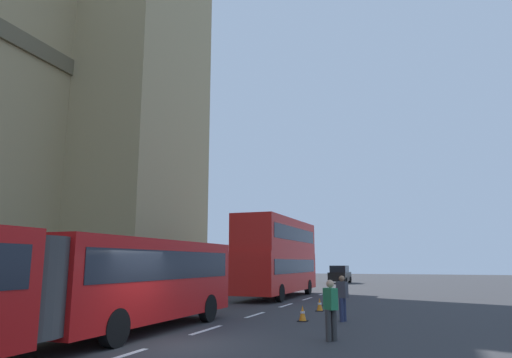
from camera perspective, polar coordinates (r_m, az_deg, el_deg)
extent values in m
plane|color=#333335|center=(13.17, -12.24, -19.77)|extent=(160.00, 160.00, 0.00)
cube|color=silver|center=(11.80, -16.90, -20.67)|extent=(2.20, 0.16, 0.01)
cube|color=silver|center=(15.70, -6.26, -18.38)|extent=(2.20, 0.16, 0.01)
cube|color=silver|center=(19.90, -0.12, -16.75)|extent=(2.20, 0.16, 0.01)
cube|color=silver|center=(24.25, 3.79, -15.59)|extent=(2.20, 0.16, 0.01)
cube|color=silver|center=(28.67, 6.48, -14.75)|extent=(2.20, 0.16, 0.01)
cube|color=silver|center=(33.14, 8.43, -14.12)|extent=(2.20, 0.16, 0.01)
cube|color=red|center=(15.71, -14.49, -12.08)|extent=(8.90, 2.50, 2.50)
cube|color=#1E232D|center=(15.70, -14.41, -10.44)|extent=(8.19, 2.54, 0.90)
cylinder|color=#3F3F3F|center=(11.99, -28.13, -11.81)|extent=(2.38, 2.38, 2.25)
cylinder|color=black|center=(17.68, -6.10, -15.87)|extent=(1.00, 0.30, 1.00)
cylinder|color=black|center=(12.98, -17.42, -17.45)|extent=(1.00, 0.30, 1.00)
cube|color=red|center=(29.62, 2.81, -11.58)|extent=(10.41, 2.50, 2.40)
cube|color=#1E232D|center=(29.61, 2.81, -10.90)|extent=(9.37, 2.54, 0.84)
cube|color=red|center=(29.66, 2.77, -7.23)|extent=(10.20, 2.50, 2.10)
cube|color=#1E232D|center=(29.66, 2.77, -7.03)|extent=(9.37, 2.54, 0.84)
cylinder|color=black|center=(32.56, 6.57, -13.36)|extent=(1.00, 0.30, 1.00)
cylinder|color=black|center=(26.15, 3.01, -14.14)|extent=(1.00, 0.30, 1.00)
cube|color=black|center=(50.35, 10.53, -11.98)|extent=(4.40, 1.80, 0.90)
cube|color=black|center=(50.14, 10.46, -11.07)|extent=(2.46, 1.66, 0.70)
cylinder|color=black|center=(51.62, 11.72, -12.32)|extent=(0.64, 0.30, 0.64)
cylinder|color=black|center=(48.84, 11.21, -12.45)|extent=(0.64, 0.30, 0.64)
cube|color=black|center=(17.91, 5.90, -17.36)|extent=(0.36, 0.36, 0.03)
cone|color=orange|center=(17.87, 5.88, -16.44)|extent=(0.28, 0.28, 0.55)
cylinder|color=white|center=(17.87, 5.88, -16.35)|extent=(0.17, 0.17, 0.08)
cube|color=black|center=(21.63, 8.04, -16.12)|extent=(0.36, 0.36, 0.03)
cone|color=orange|center=(21.60, 8.02, -15.35)|extent=(0.28, 0.28, 0.55)
cylinder|color=white|center=(21.60, 8.02, -15.28)|extent=(0.17, 0.17, 0.08)
cube|color=black|center=(24.26, 8.81, -15.47)|extent=(0.36, 0.36, 0.03)
cone|color=orange|center=(24.24, 8.79, -14.79)|extent=(0.28, 0.28, 0.55)
cylinder|color=white|center=(24.24, 8.79, -14.72)|extent=(0.17, 0.17, 0.08)
cylinder|color=#333333|center=(13.55, 9.10, -17.77)|extent=(0.16, 0.16, 0.86)
cylinder|color=#333333|center=(13.67, 9.81, -17.69)|extent=(0.16, 0.16, 0.86)
cube|color=#267F4C|center=(13.53, 9.36, -14.66)|extent=(0.45, 0.46, 0.60)
sphere|color=tan|center=(13.51, 9.30, -12.89)|extent=(0.22, 0.22, 0.22)
cylinder|color=#262D4C|center=(17.94, 10.72, -15.89)|extent=(0.16, 0.16, 0.86)
cylinder|color=#262D4C|center=(18.11, 11.03, -15.83)|extent=(0.16, 0.16, 0.86)
cube|color=#3F3F47|center=(17.97, 10.79, -13.55)|extent=(0.36, 0.46, 0.60)
sphere|color=#936B4C|center=(17.95, 10.75, -12.21)|extent=(0.22, 0.22, 0.22)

